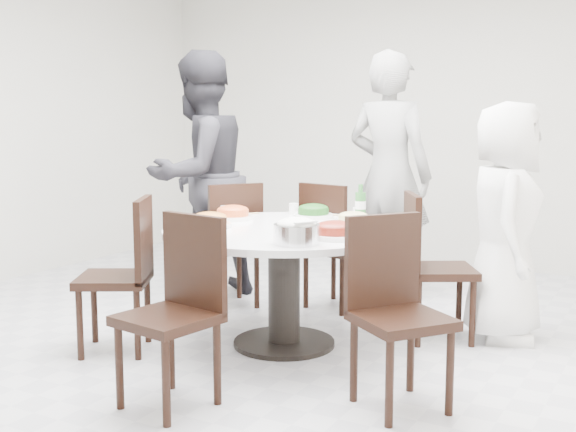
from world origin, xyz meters
The scene contains 22 objects.
floor centered at (0.00, 0.00, 0.00)m, with size 6.00×6.00×0.01m, color silver.
wall_back centered at (0.00, 3.00, 1.40)m, with size 6.00×0.01×2.80m, color beige.
dining_table centered at (0.05, 0.02, 0.38)m, with size 1.50×1.50×0.75m, color white.
chair_ne centered at (0.86, 0.63, 0.47)m, with size 0.42×0.42×0.95m, color black.
chair_n centered at (-0.05, 1.01, 0.47)m, with size 0.42×0.42×0.95m, color black.
chair_nw centered at (-0.81, 0.64, 0.47)m, with size 0.42×0.42×0.95m, color black.
chair_sw centered at (-0.81, -0.59, 0.47)m, with size 0.42×0.42×0.95m, color black.
chair_s centered at (0.03, -1.11, 0.47)m, with size 0.42×0.42×0.95m, color black.
chair_se centered at (1.04, -0.56, 0.47)m, with size 0.42×0.42×0.95m, color black.
diner_right centered at (1.21, 0.84, 0.77)m, with size 0.75×0.49×1.53m, color white.
diner_middle centered at (0.14, 1.52, 0.97)m, with size 0.71×0.46×1.94m, color black.
diner_left centered at (-1.12, 0.73, 0.97)m, with size 0.94×0.73×1.94m, color black.
dish_greens centered at (-0.01, 0.51, 0.79)m, with size 0.27×0.27×0.07m, color white.
dish_pale centered at (0.39, 0.30, 0.78)m, with size 0.25×0.25×0.07m, color white.
dish_orange centered at (-0.44, 0.18, 0.79)m, with size 0.27×0.27×0.07m, color white.
dish_redbrown centered at (0.48, -0.16, 0.79)m, with size 0.30×0.30×0.08m, color white.
dish_tofu centered at (-0.37, -0.18, 0.79)m, with size 0.27×0.27×0.07m, color white.
rice_bowl centered at (0.38, -0.43, 0.80)m, with size 0.25×0.25×0.11m, color silver.
soup_bowl centered at (-0.27, -0.41, 0.79)m, with size 0.27×0.27×0.08m, color white.
beverage_bottle centered at (0.33, 0.53, 0.87)m, with size 0.07×0.07×0.25m, color #2A6B2D.
tea_cups centered at (0.01, 0.63, 0.79)m, with size 0.07×0.07×0.08m, color white.
chopsticks centered at (0.03, 0.64, 0.76)m, with size 0.24×0.04×0.01m, color tan, non-canonical shape.
Camera 1 is at (2.23, -3.82, 1.45)m, focal length 45.00 mm.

